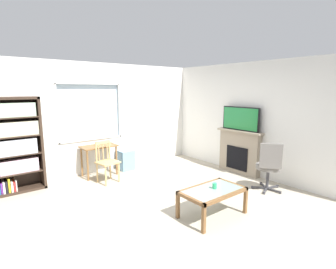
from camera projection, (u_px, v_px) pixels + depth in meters
ground at (170, 204)px, 4.66m from camera, size 6.00×6.12×0.02m
wall_back_with_window at (107, 119)px, 6.44m from camera, size 5.00×0.15×2.63m
wall_right at (256, 120)px, 5.99m from camera, size 0.12×5.32×2.63m
bookshelf at (16, 142)px, 5.06m from camera, size 0.90×0.38×1.87m
desk_under_window at (99, 151)px, 6.05m from camera, size 0.80×0.46×0.72m
wooden_chair at (107, 161)px, 5.64m from camera, size 0.48×0.46×0.90m
plastic_drawer_unit at (125, 160)px, 6.59m from camera, size 0.35×0.40×0.49m
fireplace at (239, 152)px, 6.27m from camera, size 0.26×1.17×1.05m
tv at (240, 119)px, 6.12m from camera, size 0.06×0.99×0.56m
office_chair at (269, 164)px, 5.11m from camera, size 0.62×0.58×1.00m
coffee_table at (213, 193)px, 4.14m from camera, size 1.03×0.61×0.44m
sippy_cup at (215, 186)px, 4.16m from camera, size 0.07×0.07×0.09m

